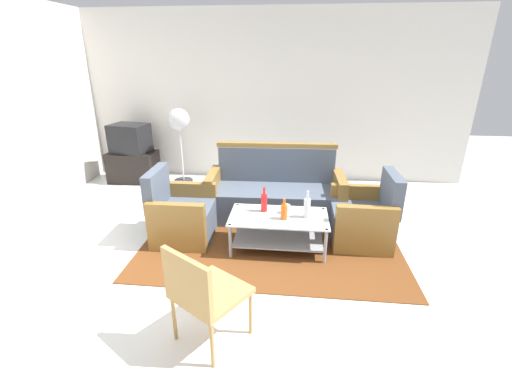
# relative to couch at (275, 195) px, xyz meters

# --- Properties ---
(ground_plane) EXTENTS (14.00, 14.00, 0.00)m
(ground_plane) POSITION_rel_couch_xyz_m (-0.15, -1.37, -0.32)
(ground_plane) COLOR white
(wall_back) EXTENTS (6.52, 0.12, 2.80)m
(wall_back) POSITION_rel_couch_xyz_m (-0.15, 1.69, 1.08)
(wall_back) COLOR silver
(wall_back) RESTS_ON ground
(rug) EXTENTS (2.99, 2.11, 0.01)m
(rug) POSITION_rel_couch_xyz_m (-0.01, -0.66, -0.31)
(rug) COLOR brown
(rug) RESTS_ON ground
(couch) EXTENTS (1.82, 0.79, 0.96)m
(couch) POSITION_rel_couch_xyz_m (0.00, 0.00, 0.00)
(couch) COLOR #4C5666
(couch) RESTS_ON rug
(armchair_left) EXTENTS (0.71, 0.77, 0.85)m
(armchair_left) POSITION_rel_couch_xyz_m (-1.09, -0.71, -0.03)
(armchair_left) COLOR #4C5666
(armchair_left) RESTS_ON rug
(armchair_right) EXTENTS (0.70, 0.76, 0.85)m
(armchair_right) POSITION_rel_couch_xyz_m (1.07, -0.57, -0.03)
(armchair_right) COLOR #4C5666
(armchair_right) RESTS_ON rug
(coffee_table) EXTENTS (1.10, 0.60, 0.40)m
(coffee_table) POSITION_rel_couch_xyz_m (0.08, -0.86, -0.04)
(coffee_table) COLOR silver
(coffee_table) RESTS_ON rug
(bottle_red) EXTENTS (0.07, 0.07, 0.29)m
(bottle_red) POSITION_rel_couch_xyz_m (-0.09, -0.74, 0.21)
(bottle_red) COLOR red
(bottle_red) RESTS_ON coffee_table
(bottle_orange) EXTENTS (0.08, 0.08, 0.24)m
(bottle_orange) POSITION_rel_couch_xyz_m (0.14, -0.92, 0.19)
(bottle_orange) COLOR #D85919
(bottle_orange) RESTS_ON coffee_table
(bottle_clear) EXTENTS (0.07, 0.07, 0.31)m
(bottle_clear) POSITION_rel_couch_xyz_m (0.39, -0.85, 0.21)
(bottle_clear) COLOR silver
(bottle_clear) RESTS_ON coffee_table
(cup) EXTENTS (0.08, 0.08, 0.10)m
(cup) POSITION_rel_couch_xyz_m (0.17, -0.76, 0.14)
(cup) COLOR silver
(cup) RESTS_ON coffee_table
(tv_stand) EXTENTS (0.80, 0.50, 0.52)m
(tv_stand) POSITION_rel_couch_xyz_m (-2.55, 1.18, -0.06)
(tv_stand) COLOR black
(tv_stand) RESTS_ON ground
(television) EXTENTS (0.67, 0.54, 0.48)m
(television) POSITION_rel_couch_xyz_m (-2.55, 1.18, 0.44)
(television) COLOR black
(television) RESTS_ON tv_stand
(pedestal_fan) EXTENTS (0.36, 0.36, 1.27)m
(pedestal_fan) POSITION_rel_couch_xyz_m (-1.68, 1.23, 0.70)
(pedestal_fan) COLOR #2D2D33
(pedestal_fan) RESTS_ON ground
(wicker_chair) EXTENTS (0.66, 0.66, 0.84)m
(wicker_chair) POSITION_rel_couch_xyz_m (-0.41, -2.34, 0.18)
(wicker_chair) COLOR #AD844C
(wicker_chair) RESTS_ON ground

